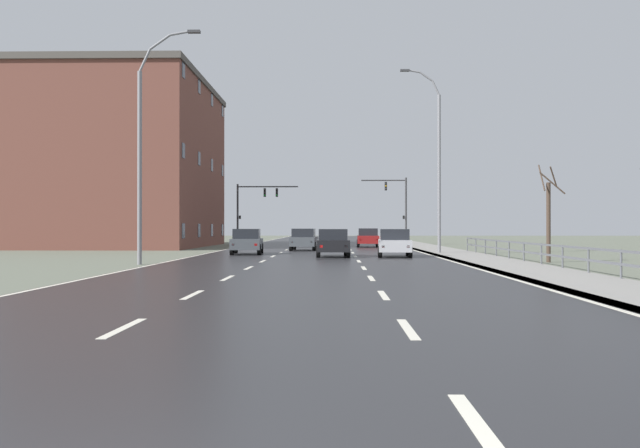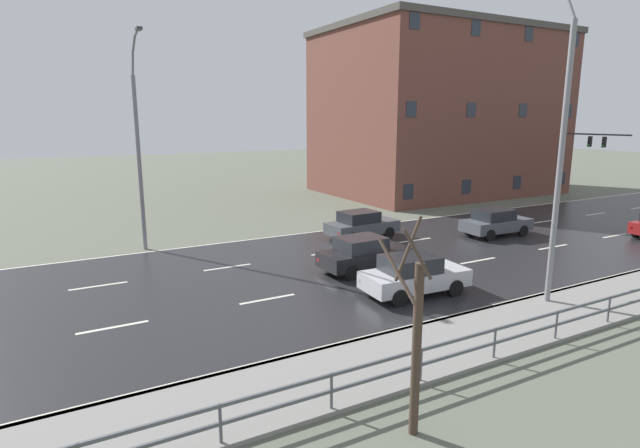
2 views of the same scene
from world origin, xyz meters
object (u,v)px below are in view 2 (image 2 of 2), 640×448
Objects in this scene: car_near_left at (361,224)px; street_lamp_left_bank at (139,150)px; traffic_signal_left at (576,153)px; brick_building at (438,113)px; street_lamp_midground at (558,149)px; car_mid_centre at (496,222)px; car_near_right at (364,254)px; car_far_right at (414,275)px.

street_lamp_left_bank is at bearing -109.18° from car_near_left.
car_near_left is at bearing 73.99° from street_lamp_left_bank.
brick_building reaches higher than traffic_signal_left.
car_mid_centre is (-8.49, 6.76, -4.80)m from street_lamp_midground.
traffic_signal_left reaches higher than car_mid_centre.
traffic_signal_left is at bearing 105.00° from car_near_right.
traffic_signal_left is 26.17m from car_near_right.
car_mid_centre is 7.79m from car_near_left.
street_lamp_midground reaches higher than street_lamp_left_bank.
street_lamp_left_bank is 19.79m from car_mid_centre.
traffic_signal_left is at bearing 123.18° from street_lamp_midground.
car_far_right is (11.92, 7.77, -4.33)m from street_lamp_left_bank.
brick_building is at bearing 124.42° from car_near_left.
brick_building reaches higher than street_lamp_midground.
car_far_right is (10.94, -24.92, -3.18)m from traffic_signal_left.
car_near_left is 21.68m from brick_building.
street_lamp_left_bank is 12.35m from car_near_left.
car_mid_centre is at bearing 121.22° from car_far_right.
car_near_left is (3.19, 11.12, -4.33)m from street_lamp_left_bank.
street_lamp_left_bank is 32.72m from traffic_signal_left.
car_far_right is (3.47, -0.04, 0.00)m from car_near_right.
street_lamp_midground is 8.80m from car_near_right.
street_lamp_left_bank is 2.52× the size of car_far_right.
car_far_right is 29.81m from brick_building.
car_near_right is (7.47, -24.88, -3.18)m from traffic_signal_left.
street_lamp_left_bank is 2.54× the size of car_near_right.
car_mid_centre is 0.99× the size of car_far_right.
traffic_signal_left is 12.06m from brick_building.
car_near_right is at bearing -177.43° from car_far_right.
car_near_left is at bearing -178.27° from street_lamp_midground.
car_far_right is 0.21× the size of brick_building.
traffic_signal_left is at bearing 92.67° from car_near_left.
car_near_right is 1.00× the size of car_mid_centre.
car_near_right is at bearing -76.58° from car_mid_centre.
car_mid_centre is at bearing 141.47° from street_lamp_midground.
brick_building is (-10.44, -5.14, 3.15)m from traffic_signal_left.
brick_building reaches higher than car_near_left.
car_near_left is 1.00× the size of car_far_right.
car_near_left is (-11.67, -0.35, -4.80)m from street_lamp_midground.
traffic_signal_left is 1.37× the size of car_far_right.
traffic_signal_left is (0.98, 32.69, -1.15)m from street_lamp_left_bank.
traffic_signal_left is at bearing 88.27° from street_lamp_left_bank.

